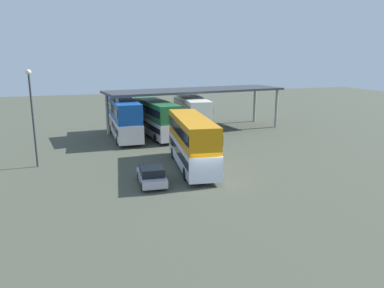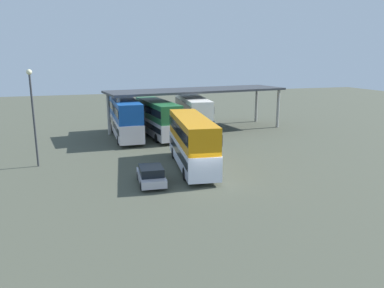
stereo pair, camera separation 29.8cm
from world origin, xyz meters
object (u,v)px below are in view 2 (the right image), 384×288
object	(u,v)px
double_decker_main	(192,140)
double_decker_mid_row	(158,117)
lamppost_tall	(33,107)
double_decker_far_right	(193,113)
parked_hatchback	(151,175)
double_decker_near_canopy	(125,117)

from	to	relation	value
double_decker_main	double_decker_mid_row	world-z (taller)	double_decker_main
lamppost_tall	double_decker_mid_row	bearing A→B (deg)	36.08
double_decker_main	double_decker_far_right	bearing A→B (deg)	-10.89
parked_hatchback	double_decker_mid_row	bearing A→B (deg)	-10.35
double_decker_far_right	lamppost_tall	size ratio (longest dim) A/B	1.46
parked_hatchback	double_decker_far_right	distance (m)	19.48
double_decker_main	double_decker_near_canopy	bearing A→B (deg)	22.03
double_decker_near_canopy	double_decker_mid_row	world-z (taller)	double_decker_near_canopy
double_decker_main	lamppost_tall	bearing A→B (deg)	77.83
double_decker_mid_row	lamppost_tall	world-z (taller)	lamppost_tall
parked_hatchback	double_decker_mid_row	size ratio (longest dim) A/B	0.36
lamppost_tall	double_decker_near_canopy	bearing A→B (deg)	47.43
double_decker_far_right	lamppost_tall	bearing A→B (deg)	127.44
double_decker_mid_row	parked_hatchback	bearing A→B (deg)	160.93
double_decker_far_right	double_decker_main	bearing A→B (deg)	168.60
double_decker_main	parked_hatchback	size ratio (longest dim) A/B	2.73
double_decker_near_canopy	double_decker_far_right	xyz separation A→B (m)	(8.23, 0.88, -0.04)
parked_hatchback	double_decker_far_right	xyz separation A→B (m)	(8.59, 17.41, 1.66)
parked_hatchback	lamppost_tall	xyz separation A→B (m)	(-8.17, 7.25, 4.34)
double_decker_main	double_decker_near_canopy	distance (m)	13.95
parked_hatchback	lamppost_tall	size ratio (longest dim) A/B	0.48
double_decker_main	lamppost_tall	xyz separation A→B (m)	(-12.20, 4.18, 2.71)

